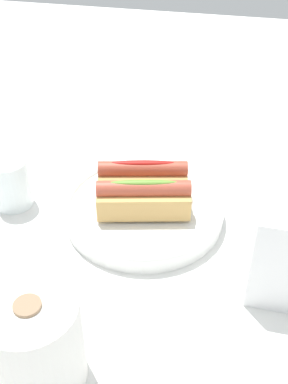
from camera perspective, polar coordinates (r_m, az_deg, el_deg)
ground_plane at (r=0.82m, az=-0.74°, el=-3.52°), size 2.40×2.40×0.00m
serving_bowl at (r=0.81m, az=-0.00°, el=-2.04°), size 0.27×0.27×0.04m
hotdog_front at (r=0.81m, az=0.04°, el=1.62°), size 0.16×0.08×0.06m
hotdog_back at (r=0.76m, az=-0.04°, el=-0.78°), size 0.16×0.08×0.06m
water_glass at (r=0.86m, az=-15.75°, el=0.74°), size 0.07×0.07×0.09m
paper_towel_roll at (r=0.58m, az=-12.89°, el=-17.36°), size 0.11×0.11×0.13m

